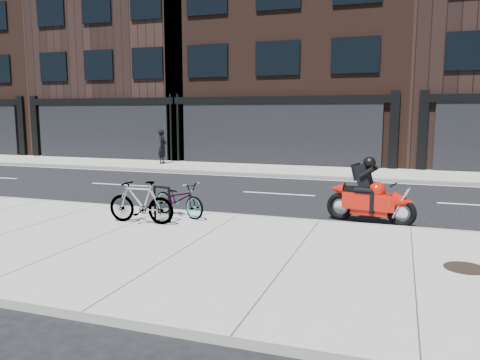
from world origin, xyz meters
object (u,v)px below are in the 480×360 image
at_px(motorcycle, 374,197).
at_px(bicycle_rear, 141,202).
at_px(bike_rack, 162,201).
at_px(bicycle_front, 179,199).
at_px(pedestrian, 162,146).
at_px(manhole_cover, 465,268).

bearing_deg(motorcycle, bicycle_rear, -143.80).
relative_size(bike_rack, motorcycle, 0.39).
bearing_deg(bicycle_rear, bicycle_front, 150.36).
relative_size(motorcycle, pedestrian, 1.26).
bearing_deg(manhole_cover, motorcycle, 116.12).
xyz_separation_m(bicycle_rear, manhole_cover, (6.59, -1.07, -0.48)).
relative_size(bicycle_rear, pedestrian, 0.96).
distance_m(bike_rack, motorcycle, 4.99).
bearing_deg(motorcycle, manhole_cover, -51.79).
height_order(bike_rack, bicycle_rear, bicycle_rear).
relative_size(bicycle_front, bicycle_rear, 1.00).
distance_m(bike_rack, bicycle_rear, 0.47).
bearing_deg(bike_rack, manhole_cover, -12.25).
distance_m(bike_rack, bicycle_front, 0.66).
relative_size(bicycle_front, motorcycle, 0.76).
height_order(motorcycle, pedestrian, pedestrian).
relative_size(bicycle_rear, manhole_cover, 2.46).
relative_size(pedestrian, manhole_cover, 2.56).
distance_m(motorcycle, manhole_cover, 3.70).
height_order(bicycle_front, bicycle_rear, bicycle_rear).
relative_size(bike_rack, bicycle_rear, 0.51).
bearing_deg(motorcycle, bicycle_front, -151.70).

